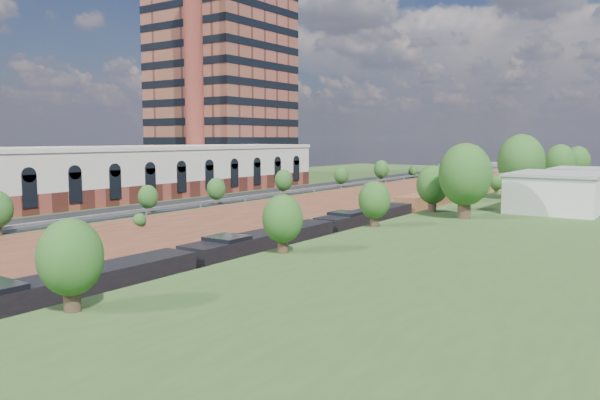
% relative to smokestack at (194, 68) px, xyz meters
% --- Properties ---
extents(platform_left, '(44.00, 180.00, 5.00)m').
position_rel_smokestack_xyz_m(platform_left, '(3.00, 4.00, -22.50)').
color(platform_left, '#345623').
rests_on(platform_left, ground).
extents(embankment_left, '(10.00, 180.00, 10.00)m').
position_rel_smokestack_xyz_m(embankment_left, '(25.00, 4.00, -25.00)').
color(embankment_left, brown).
rests_on(embankment_left, ground).
extents(embankment_right, '(10.00, 180.00, 10.00)m').
position_rel_smokestack_xyz_m(embankment_right, '(47.00, 4.00, -25.00)').
color(embankment_right, brown).
rests_on(embankment_right, ground).
extents(rail_left_track, '(1.58, 180.00, 0.18)m').
position_rel_smokestack_xyz_m(rail_left_track, '(33.40, 4.00, -24.91)').
color(rail_left_track, gray).
rests_on(rail_left_track, ground).
extents(rail_right_track, '(1.58, 180.00, 0.18)m').
position_rel_smokestack_xyz_m(rail_right_track, '(38.60, 4.00, -24.91)').
color(rail_right_track, gray).
rests_on(rail_right_track, ground).
extents(road, '(8.00, 180.00, 0.10)m').
position_rel_smokestack_xyz_m(road, '(20.50, 4.00, -19.95)').
color(road, black).
rests_on(road, platform_left).
extents(guardrail, '(0.10, 171.00, 0.70)m').
position_rel_smokestack_xyz_m(guardrail, '(24.60, 3.80, -19.45)').
color(guardrail, '#99999E').
rests_on(guardrail, platform_left).
extents(commercial_building, '(14.30, 62.30, 7.00)m').
position_rel_smokestack_xyz_m(commercial_building, '(8.00, -18.00, -16.49)').
color(commercial_building, brown).
rests_on(commercial_building, platform_left).
extents(highrise_tower, '(22.00, 22.00, 53.90)m').
position_rel_smokestack_xyz_m(highrise_tower, '(-8.00, 16.00, 7.88)').
color(highrise_tower, brown).
rests_on(highrise_tower, platform_left).
extents(smokestack, '(3.20, 3.20, 40.00)m').
position_rel_smokestack_xyz_m(smokestack, '(0.00, 0.00, 0.00)').
color(smokestack, brown).
rests_on(smokestack, platform_left).
extents(overpass, '(24.50, 8.30, 7.40)m').
position_rel_smokestack_xyz_m(overpass, '(36.00, 66.00, -20.08)').
color(overpass, gray).
rests_on(overpass, ground).
extents(white_building_near, '(9.00, 12.00, 4.00)m').
position_rel_smokestack_xyz_m(white_building_near, '(59.50, -4.00, -18.00)').
color(white_building_near, silver).
rests_on(white_building_near, platform_right).
extents(white_building_far, '(8.00, 10.00, 3.60)m').
position_rel_smokestack_xyz_m(white_building_far, '(59.00, 18.00, -18.20)').
color(white_building_far, silver).
rests_on(white_building_far, platform_right).
extents(tree_right_large, '(5.25, 5.25, 7.61)m').
position_rel_smokestack_xyz_m(tree_right_large, '(53.00, -16.00, -15.62)').
color(tree_right_large, '#473323').
rests_on(tree_right_large, platform_right).
extents(tree_left_crest, '(2.45, 2.45, 3.55)m').
position_rel_smokestack_xyz_m(tree_left_crest, '(24.20, -36.00, -17.96)').
color(tree_left_crest, '#473323').
rests_on(tree_left_crest, platform_left).
extents(freight_train, '(3.29, 184.16, 4.84)m').
position_rel_smokestack_xyz_m(freight_train, '(38.60, 34.19, -22.23)').
color(freight_train, black).
rests_on(freight_train, ground).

